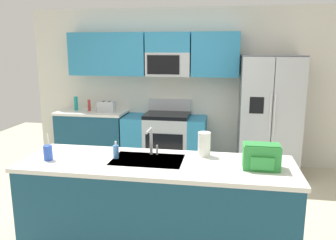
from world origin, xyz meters
name	(u,v)px	position (x,y,z in m)	size (l,w,h in m)	color
ground_plane	(156,218)	(0.00, 0.00, 0.00)	(9.00, 9.00, 0.00)	beige
kitchen_wall_unit	(172,77)	(-0.14, 2.08, 1.47)	(5.20, 0.43, 2.60)	silver
back_counter	(93,136)	(-1.48, 1.80, 0.45)	(1.16, 0.63, 0.90)	navy
range_oven	(165,140)	(-0.22, 1.80, 0.44)	(1.36, 0.61, 1.10)	#B7BABF
refrigerator	(269,116)	(1.43, 1.73, 0.93)	(0.90, 0.76, 1.85)	#4C4F54
island_counter	(157,206)	(0.13, -0.59, 0.45)	(2.59, 0.82, 0.90)	navy
toaster	(107,107)	(-1.19, 1.75, 0.99)	(0.28, 0.16, 0.18)	#B7BABF
pepper_mill	(89,105)	(-1.53, 1.80, 1.00)	(0.05, 0.05, 0.19)	#B2332D
bottle_teal	(76,103)	(-1.77, 1.82, 1.02)	(0.06, 0.06, 0.24)	teal
sink_faucet	(151,139)	(0.04, -0.40, 1.07)	(0.08, 0.21, 0.28)	#B7BABF
drink_cup_blue	(48,153)	(-0.90, -0.71, 0.97)	(0.08, 0.08, 0.26)	blue
soap_dispenser	(116,151)	(-0.28, -0.55, 0.97)	(0.06, 0.06, 0.17)	#4C8CD8
paper_towel_roll	(204,144)	(0.56, -0.33, 1.02)	(0.12, 0.12, 0.24)	white
backpack	(261,156)	(1.09, -0.61, 1.02)	(0.32, 0.22, 0.23)	green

